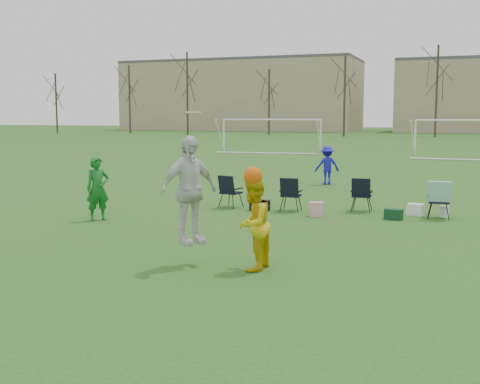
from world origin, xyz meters
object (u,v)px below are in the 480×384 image
at_px(center_contest, 217,204).
at_px(fielder_blue, 327,165).
at_px(fielder_green_near, 98,189).
at_px(goal_left, 271,126).
at_px(goal_mid, 476,128).

bearing_deg(center_contest, fielder_blue, 93.83).
xyz_separation_m(fielder_green_near, goal_left, (-4.42, 29.32, 1.09)).
height_order(fielder_green_near, goal_left, goal_left).
bearing_deg(fielder_green_near, fielder_blue, 18.62).
relative_size(fielder_green_near, fielder_blue, 1.09).
distance_m(center_contest, goal_left, 34.02).
xyz_separation_m(goal_left, goal_mid, (14.00, -2.00, 0.00)).
distance_m(fielder_blue, goal_left, 20.88).
distance_m(fielder_green_near, fielder_blue, 10.88).
height_order(fielder_blue, center_contest, center_contest).
bearing_deg(fielder_green_near, center_contest, -86.50).
bearing_deg(fielder_blue, goal_mid, -135.71).
bearing_deg(goal_left, fielder_green_near, -86.43).
distance_m(fielder_green_near, center_contest, 5.88).
xyz_separation_m(fielder_blue, goal_left, (-8.27, 19.14, 1.16)).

